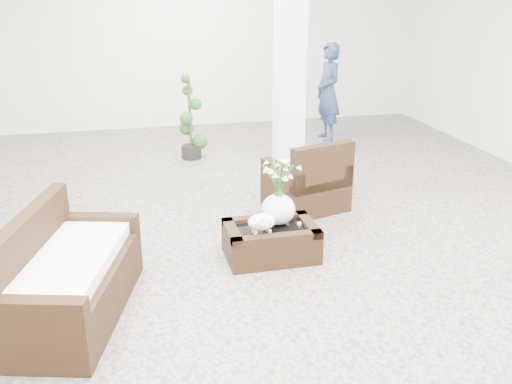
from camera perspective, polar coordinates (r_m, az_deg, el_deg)
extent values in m
plane|color=gray|center=(6.14, -0.22, -5.13)|extent=(11.00, 11.00, 0.00)
cube|color=white|center=(8.61, 3.39, 14.33)|extent=(0.40, 0.40, 3.50)
cube|color=black|center=(5.79, 1.49, -5.04)|extent=(0.90, 0.60, 0.31)
ellipsoid|color=white|center=(5.57, 0.58, -3.16)|extent=(0.28, 0.23, 0.21)
cylinder|color=white|center=(5.81, 4.31, -3.13)|extent=(0.04, 0.04, 0.03)
cube|color=black|center=(6.97, 4.99, 1.85)|extent=(1.01, 0.98, 0.88)
cube|color=black|center=(4.95, -18.04, -7.13)|extent=(1.20, 1.79, 0.87)
imported|color=navy|center=(10.10, 7.17, 9.81)|extent=(0.44, 0.63, 1.66)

